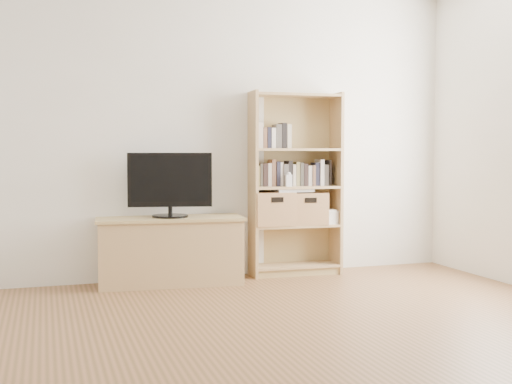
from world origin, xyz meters
name	(u,v)px	position (x,y,z in m)	size (l,w,h in m)	color
floor	(337,362)	(0.00, 0.00, 0.00)	(4.50, 5.00, 0.01)	brown
back_wall	(215,131)	(0.00, 2.50, 1.30)	(4.50, 0.02, 2.60)	silver
tv_stand	(171,252)	(-0.45, 2.28, 0.27)	(1.18, 0.44, 0.54)	tan
bookshelf	(295,184)	(0.70, 2.35, 0.82)	(0.82, 0.29, 1.65)	tan
television	(170,185)	(-0.45, 2.28, 0.84)	(0.70, 0.05, 0.55)	black
books_row_mid	(295,174)	(0.71, 2.37, 0.91)	(0.78, 0.15, 0.21)	olive
books_row_upper	(275,138)	(0.52, 2.38, 1.24)	(0.36, 0.13, 0.19)	olive
baby_monitor	(289,181)	(0.61, 2.27, 0.86)	(0.06, 0.04, 0.11)	white
basket_left	(272,208)	(0.49, 2.36, 0.61)	(0.36, 0.30, 0.30)	olive
basket_right	(306,208)	(0.81, 2.34, 0.60)	(0.35, 0.29, 0.29)	olive
laptop	(292,190)	(0.67, 2.34, 0.77)	(0.34, 0.24, 0.03)	silver
magazine_stack	(324,217)	(0.99, 2.34, 0.51)	(0.16, 0.24, 0.11)	beige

